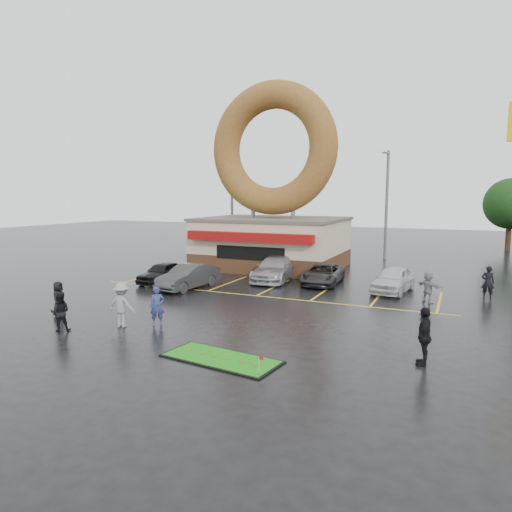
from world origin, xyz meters
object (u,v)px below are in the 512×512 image
at_px(car_silver, 275,269).
at_px(person_cameraman, 424,336).
at_px(donut_shop, 273,207).
at_px(streetlight_mid, 386,202).
at_px(streetlight_left, 232,201).
at_px(car_white, 393,280).
at_px(putting_green, 221,359).
at_px(dumpster, 205,253).
at_px(car_dgrey, 188,277).
at_px(car_grey, 323,274).
at_px(car_black, 162,273).
at_px(person_blue, 157,306).

distance_m(car_silver, person_cameraman, 15.09).
distance_m(donut_shop, streetlight_mid, 10.59).
xyz_separation_m(donut_shop, streetlight_left, (-7.00, 6.95, 0.32)).
bearing_deg(car_white, putting_green, -97.55).
xyz_separation_m(car_silver, putting_green, (3.66, -13.78, -0.71)).
xyz_separation_m(donut_shop, dumpster, (-6.09, 0.51, -3.81)).
relative_size(car_dgrey, car_white, 1.03).
height_order(streetlight_left, person_cameraman, streetlight_left).
bearing_deg(car_grey, car_silver, 176.53).
distance_m(car_black, car_grey, 9.78).
bearing_deg(streetlight_left, person_cameraman, -51.10).
height_order(person_cameraman, dumpster, person_cameraman).
distance_m(streetlight_mid, putting_green, 27.14).
height_order(car_silver, person_blue, person_blue).
xyz_separation_m(person_cameraman, putting_green, (-6.05, -2.23, -0.90)).
relative_size(donut_shop, car_dgrey, 3.17).
relative_size(streetlight_mid, car_grey, 2.05).
distance_m(streetlight_left, car_silver, 15.61).
height_order(car_dgrey, dumpster, car_dgrey).
bearing_deg(person_cameraman, car_silver, -142.55).
relative_size(person_cameraman, dumpster, 1.04).
height_order(car_black, car_grey, car_black).
relative_size(streetlight_mid, putting_green, 2.19).
distance_m(car_black, putting_green, 14.01).
bearing_deg(donut_shop, dumpster, 175.26).
distance_m(car_silver, putting_green, 14.28).
relative_size(car_white, person_blue, 2.57).
bearing_deg(streetlight_mid, car_white, -79.40).
relative_size(person_blue, putting_green, 0.39).
distance_m(car_black, dumpster, 9.41).
xyz_separation_m(car_white, putting_green, (-3.64, -13.19, -0.67)).
height_order(car_grey, person_cameraman, person_cameraman).
relative_size(streetlight_mid, car_white, 2.17).
height_order(streetlight_mid, dumpster, streetlight_mid).
xyz_separation_m(streetlight_mid, person_cameraman, (4.94, -24.47, -3.85)).
height_order(car_grey, person_blue, person_blue).
bearing_deg(streetlight_left, car_grey, -44.03).
bearing_deg(person_cameraman, car_dgrey, -120.59).
xyz_separation_m(person_cameraman, dumpster, (-18.03, 17.03, -0.28)).
height_order(donut_shop, person_cameraman, donut_shop).
bearing_deg(dumpster, car_dgrey, -52.44).
height_order(car_dgrey, car_silver, car_silver).
bearing_deg(car_silver, dumpster, 141.59).
bearing_deg(car_black, person_blue, -54.36).
bearing_deg(donut_shop, streetlight_left, 135.22).
bearing_deg(putting_green, person_blue, 150.63).
relative_size(streetlight_left, dumpster, 5.00).
relative_size(car_dgrey, putting_green, 1.04).
bearing_deg(donut_shop, person_blue, -84.46).
xyz_separation_m(car_white, person_cameraman, (2.41, -10.96, 0.23)).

